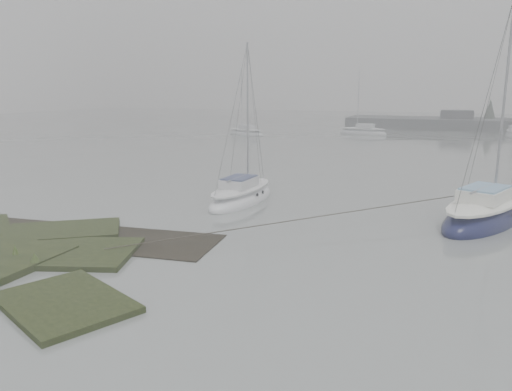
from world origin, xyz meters
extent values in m
plane|color=slate|center=(0.00, 30.00, 0.00)|extent=(160.00, 160.00, 0.00)
cube|color=#424247|center=(10.00, 61.00, 1.40)|extent=(4.00, 3.00, 2.20)
cone|color=#384238|center=(14.00, 63.00, 2.20)|extent=(2.00, 2.00, 3.50)
ellipsoid|color=#101339|center=(10.76, 12.00, 0.12)|extent=(4.65, 7.13, 1.65)
ellipsoid|color=white|center=(10.76, 12.00, 0.78)|extent=(3.90, 6.15, 0.47)
cube|color=white|center=(10.65, 11.73, 1.18)|extent=(2.23, 2.71, 0.49)
cube|color=#77A0C1|center=(10.65, 11.73, 1.46)|extent=(2.07, 2.49, 0.08)
cylinder|color=#939399|center=(11.10, 12.81, 5.00)|extent=(0.11, 0.11, 7.76)
cylinder|color=#939399|center=(10.58, 11.55, 1.46)|extent=(1.11, 2.54, 0.09)
ellipsoid|color=white|center=(0.13, 11.85, 0.10)|extent=(2.14, 5.73, 1.37)
ellipsoid|color=silver|center=(0.13, 11.85, 0.64)|extent=(1.73, 4.98, 0.39)
cube|color=silver|center=(0.11, 11.61, 0.98)|extent=(1.31, 1.99, 0.40)
cube|color=#171F47|center=(0.11, 11.61, 1.21)|extent=(1.22, 1.83, 0.06)
cylinder|color=#939399|center=(0.16, 12.58, 4.15)|extent=(0.09, 0.09, 6.45)
cylinder|color=#939399|center=(0.11, 11.45, 1.21)|extent=(0.19, 2.26, 0.07)
ellipsoid|color=#B7BCC1|center=(-12.58, 43.67, 0.09)|extent=(5.59, 3.88, 1.30)
ellipsoid|color=silver|center=(-12.58, 43.67, 0.61)|extent=(4.82, 3.27, 0.37)
cube|color=silver|center=(-12.38, 43.57, 0.93)|extent=(2.15, 1.82, 0.38)
cube|color=#B9BDC5|center=(-12.38, 43.57, 1.15)|extent=(1.98, 1.69, 0.06)
cylinder|color=#939399|center=(-13.21, 43.97, 3.94)|extent=(0.08, 0.08, 6.12)
cylinder|color=#939399|center=(-12.24, 43.51, 1.15)|extent=(1.97, 0.98, 0.07)
ellipsoid|color=#B9BDC3|center=(-0.21, 49.62, 0.10)|extent=(5.87, 2.81, 1.37)
ellipsoid|color=silver|center=(-0.21, 49.62, 0.64)|extent=(5.09, 2.32, 0.39)
cube|color=silver|center=(0.03, 49.58, 0.98)|extent=(2.11, 1.53, 0.40)
cube|color=#B5BBC2|center=(0.03, 49.58, 1.21)|extent=(1.94, 1.42, 0.06)
cylinder|color=#939399|center=(-0.93, 49.75, 4.15)|extent=(0.09, 0.09, 6.44)
cylinder|color=#939399|center=(0.18, 49.55, 1.21)|extent=(2.23, 0.47, 0.07)
camera|label=1|loc=(9.10, -9.59, 5.31)|focal=35.00mm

